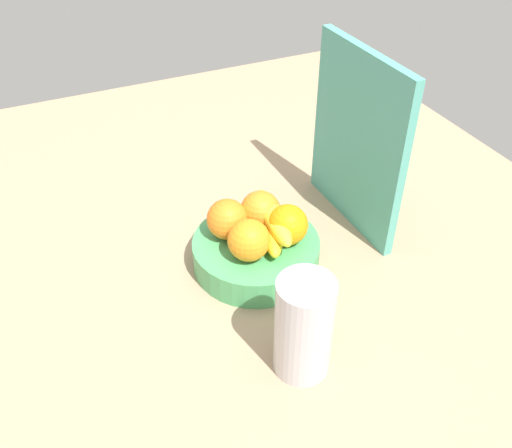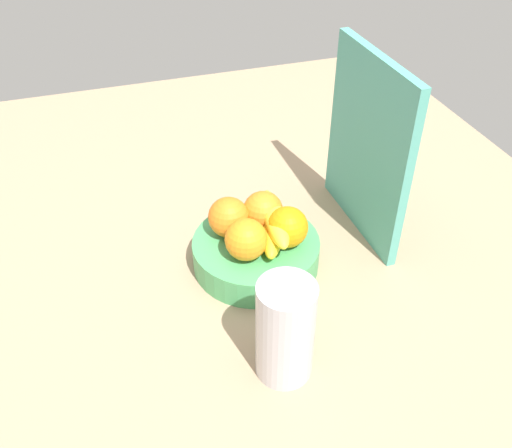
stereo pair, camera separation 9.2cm
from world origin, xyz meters
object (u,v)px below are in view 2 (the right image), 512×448
at_px(banana_bunch, 274,223).
at_px(cutting_board, 368,147).
at_px(orange_back_left, 263,211).
at_px(fruit_bowl, 256,252).
at_px(orange_front_left, 229,217).
at_px(orange_center, 288,228).
at_px(orange_front_right, 246,239).
at_px(thermos_tumbler, 285,331).

xyz_separation_m(banana_bunch, cutting_board, (-0.05, 0.20, 0.09)).
xyz_separation_m(orange_back_left, cutting_board, (-0.02, 0.21, 0.09)).
xyz_separation_m(fruit_bowl, orange_front_left, (-0.04, -0.04, 0.07)).
bearing_deg(fruit_bowl, cutting_board, 103.06).
bearing_deg(banana_bunch, orange_back_left, -161.48).
relative_size(orange_center, banana_bunch, 0.44).
height_order(orange_back_left, banana_bunch, orange_back_left).
bearing_deg(orange_center, fruit_bowl, -115.85).
distance_m(orange_back_left, cutting_board, 0.23).
height_order(orange_front_right, orange_center, same).
bearing_deg(banana_bunch, orange_center, 28.79).
bearing_deg(orange_back_left, orange_center, 23.55).
relative_size(orange_front_left, orange_front_right, 1.00).
height_order(banana_bunch, cutting_board, cutting_board).
height_order(orange_front_right, orange_back_left, same).
bearing_deg(orange_front_right, orange_back_left, 141.66).
bearing_deg(cutting_board, thermos_tumbler, -43.53).
bearing_deg(orange_front_left, cutting_board, 93.72).
relative_size(fruit_bowl, cutting_board, 0.66).
xyz_separation_m(orange_front_left, cutting_board, (-0.02, 0.28, 0.09)).
bearing_deg(orange_front_right, orange_front_left, -170.65).
height_order(orange_center, cutting_board, cutting_board).
xyz_separation_m(fruit_bowl, banana_bunch, (-0.00, 0.04, 0.06)).
bearing_deg(orange_back_left, orange_front_right, -38.34).
bearing_deg(orange_front_left, banana_bunch, 66.15).
height_order(orange_front_left, orange_back_left, same).
bearing_deg(orange_front_right, orange_center, 95.99).
xyz_separation_m(orange_back_left, banana_bunch, (0.03, 0.01, -0.01)).
bearing_deg(orange_front_left, thermos_tumbler, 1.42).
bearing_deg(orange_center, orange_front_left, -124.01).
distance_m(banana_bunch, thermos_tumbler, 0.26).
relative_size(orange_front_left, thermos_tumbler, 0.43).
bearing_deg(orange_back_left, fruit_bowl, -35.48).
height_order(orange_back_left, thermos_tumbler, thermos_tumbler).
bearing_deg(thermos_tumbler, fruit_bowl, 172.07).
height_order(orange_front_left, orange_center, same).
bearing_deg(orange_center, orange_back_left, -156.45).
distance_m(cutting_board, thermos_tumbler, 0.42).
height_order(cutting_board, thermos_tumbler, cutting_board).
distance_m(fruit_bowl, orange_front_right, 0.08).
distance_m(orange_center, cutting_board, 0.22).
height_order(orange_front_right, banana_bunch, orange_front_right).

